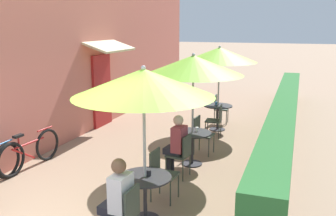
% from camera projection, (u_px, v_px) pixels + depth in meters
% --- Properties ---
extents(cafe_facade_wall, '(0.98, 13.67, 4.20)m').
position_uv_depth(cafe_facade_wall, '(105.00, 54.00, 11.31)').
color(cafe_facade_wall, '#C66B5B').
rests_on(cafe_facade_wall, ground_plane).
extents(planter_hedge, '(0.60, 12.67, 1.01)m').
position_uv_depth(planter_hedge, '(284.00, 117.00, 9.95)').
color(planter_hedge, gray).
rests_on(planter_hedge, ground_plane).
extents(patio_table_near, '(0.81, 0.81, 0.71)m').
position_uv_depth(patio_table_near, '(145.00, 188.00, 5.66)').
color(patio_table_near, '#28282D').
rests_on(patio_table_near, ground_plane).
extents(patio_umbrella_near, '(2.06, 2.06, 2.39)m').
position_uv_depth(patio_umbrella_near, '(144.00, 83.00, 5.31)').
color(patio_umbrella_near, '#B7B7BC').
rests_on(patio_umbrella_near, ground_plane).
extents(cafe_chair_near_left, '(0.42, 0.42, 0.87)m').
position_uv_depth(cafe_chair_near_left, '(161.00, 171.00, 6.36)').
color(cafe_chair_near_left, '#384238').
rests_on(cafe_chair_near_left, ground_plane).
extents(cafe_chair_near_right, '(0.42, 0.42, 0.87)m').
position_uv_depth(cafe_chair_near_right, '(125.00, 212.00, 4.97)').
color(cafe_chair_near_right, '#384238').
rests_on(cafe_chair_near_right, ground_plane).
extents(seated_patron_near_right, '(0.42, 0.35, 1.25)m').
position_uv_depth(seated_patron_near_right, '(117.00, 198.00, 4.98)').
color(seated_patron_near_right, '#23232D').
rests_on(seated_patron_near_right, ground_plane).
extents(coffee_cup_near, '(0.07, 0.07, 0.09)m').
position_uv_depth(coffee_cup_near, '(149.00, 173.00, 5.64)').
color(coffee_cup_near, '#232328').
rests_on(coffee_cup_near, patio_table_near).
extents(patio_table_mid, '(0.81, 0.81, 0.71)m').
position_uv_depth(patio_table_mid, '(192.00, 141.00, 7.96)').
color(patio_table_mid, '#28282D').
rests_on(patio_table_mid, ground_plane).
extents(patio_umbrella_mid, '(2.06, 2.06, 2.39)m').
position_uv_depth(patio_umbrella_mid, '(193.00, 65.00, 7.61)').
color(patio_umbrella_mid, '#B7B7BC').
rests_on(patio_umbrella_mid, ground_plane).
extents(cafe_chair_mid_left, '(0.44, 0.44, 0.87)m').
position_uv_depth(cafe_chair_mid_left, '(182.00, 152.00, 7.28)').
color(cafe_chair_mid_left, '#384238').
rests_on(cafe_chair_mid_left, ground_plane).
extents(seated_patron_mid_left, '(0.43, 0.36, 1.25)m').
position_uv_depth(seated_patron_mid_left, '(177.00, 143.00, 7.29)').
color(seated_patron_mid_left, '#23232D').
rests_on(seated_patron_mid_left, ground_plane).
extents(cafe_chair_mid_right, '(0.44, 0.44, 0.87)m').
position_uv_depth(cafe_chair_mid_right, '(201.00, 132.00, 8.65)').
color(cafe_chair_mid_right, '#384238').
rests_on(cafe_chair_mid_right, ground_plane).
extents(coffee_cup_mid, '(0.07, 0.07, 0.09)m').
position_uv_depth(coffee_cup_mid, '(197.00, 129.00, 7.99)').
color(coffee_cup_mid, white).
rests_on(coffee_cup_mid, patio_table_mid).
extents(patio_table_far, '(0.81, 0.81, 0.71)m').
position_uv_depth(patio_table_far, '(218.00, 112.00, 10.61)').
color(patio_table_far, '#28282D').
rests_on(patio_table_far, ground_plane).
extents(patio_umbrella_far, '(2.06, 2.06, 2.39)m').
position_uv_depth(patio_umbrella_far, '(219.00, 55.00, 10.26)').
color(patio_umbrella_far, '#B7B7BC').
rests_on(patio_umbrella_far, ground_plane).
extents(cafe_chair_far_left, '(0.42, 0.42, 0.87)m').
position_uv_depth(cafe_chair_far_left, '(219.00, 107.00, 11.33)').
color(cafe_chair_far_left, '#384238').
rests_on(cafe_chair_far_left, ground_plane).
extents(cafe_chair_far_right, '(0.42, 0.42, 0.87)m').
position_uv_depth(cafe_chair_far_right, '(216.00, 119.00, 9.89)').
color(cafe_chair_far_right, '#384238').
rests_on(cafe_chair_far_right, ground_plane).
extents(coffee_cup_far, '(0.07, 0.07, 0.09)m').
position_uv_depth(coffee_cup_far, '(216.00, 103.00, 10.61)').
color(coffee_cup_far, teal).
rests_on(coffee_cup_far, patio_table_far).
extents(bicycle_second, '(0.17, 1.75, 0.80)m').
position_uv_depth(bicycle_second, '(30.00, 151.00, 7.78)').
color(bicycle_second, black).
rests_on(bicycle_second, ground_plane).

